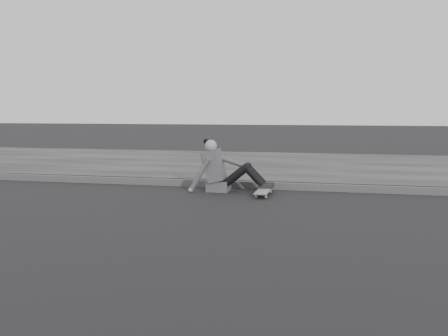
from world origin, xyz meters
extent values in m
plane|color=black|center=(0.00, 0.00, 0.00)|extent=(80.00, 80.00, 0.00)
cube|color=#4A4A4A|center=(0.00, 2.58, 0.06)|extent=(24.00, 0.16, 0.12)
cube|color=#353535|center=(0.00, 5.60, 0.06)|extent=(24.00, 6.00, 0.12)
cylinder|color=#999994|center=(-1.91, 1.65, 0.03)|extent=(0.03, 0.05, 0.05)
cylinder|color=#999994|center=(-1.76, 1.65, 0.03)|extent=(0.03, 0.05, 0.05)
cylinder|color=#999994|center=(-1.91, 2.17, 0.03)|extent=(0.03, 0.05, 0.05)
cylinder|color=#999994|center=(-1.76, 2.17, 0.03)|extent=(0.03, 0.05, 0.05)
cube|color=#313134|center=(-1.84, 1.65, 0.06)|extent=(0.16, 0.04, 0.03)
cube|color=#313134|center=(-1.84, 2.17, 0.06)|extent=(0.16, 0.04, 0.03)
cube|color=slate|center=(-1.84, 1.91, 0.08)|extent=(0.20, 0.78, 0.02)
cube|color=#4B4B4D|center=(-2.64, 2.16, 0.09)|extent=(0.36, 0.34, 0.18)
cube|color=#4B4B4D|center=(-2.71, 2.16, 0.43)|extent=(0.37, 0.40, 0.57)
cube|color=#4B4B4D|center=(-2.84, 2.16, 0.55)|extent=(0.14, 0.30, 0.20)
cylinder|color=gray|center=(-2.76, 2.16, 0.67)|extent=(0.09, 0.09, 0.08)
sphere|color=gray|center=(-2.77, 2.16, 0.76)|extent=(0.20, 0.20, 0.20)
sphere|color=black|center=(-2.86, 2.18, 0.83)|extent=(0.09, 0.09, 0.09)
cylinder|color=black|center=(-2.32, 2.07, 0.28)|extent=(0.43, 0.13, 0.39)
cylinder|color=black|center=(-2.32, 2.25, 0.28)|extent=(0.43, 0.13, 0.39)
cylinder|color=black|center=(-2.02, 2.07, 0.28)|extent=(0.35, 0.11, 0.36)
cylinder|color=black|center=(-2.02, 2.25, 0.28)|extent=(0.35, 0.11, 0.36)
sphere|color=black|center=(-2.16, 2.07, 0.42)|extent=(0.13, 0.13, 0.13)
sphere|color=black|center=(-2.16, 2.25, 0.42)|extent=(0.13, 0.13, 0.13)
cube|color=#242424|center=(-1.84, 2.07, 0.12)|extent=(0.24, 0.08, 0.07)
cube|color=#242424|center=(-1.84, 2.25, 0.12)|extent=(0.24, 0.08, 0.07)
cylinder|color=#4B4B4D|center=(-2.91, 1.95, 0.29)|extent=(0.38, 0.08, 0.58)
sphere|color=gray|center=(-3.06, 1.94, 0.04)|extent=(0.08, 0.08, 0.08)
cylinder|color=#4B4B4D|center=(-2.47, 2.32, 0.49)|extent=(0.48, 0.08, 0.21)
camera|label=1|loc=(-0.71, -5.87, 1.35)|focal=40.00mm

